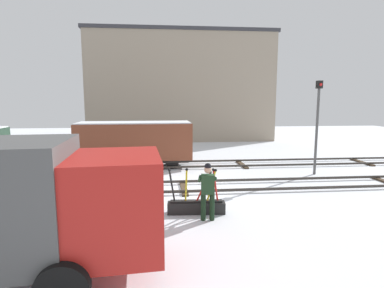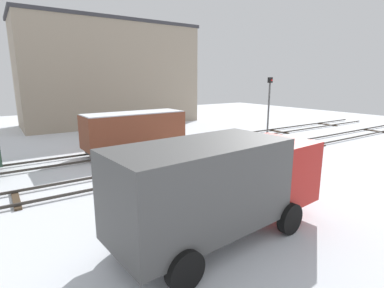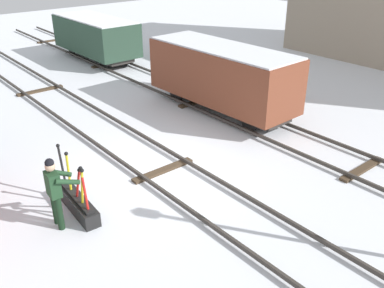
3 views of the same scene
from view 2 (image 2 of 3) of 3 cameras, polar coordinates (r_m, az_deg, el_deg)
name	(u,v)px [view 2 (image 2 of 3)]	position (r m, az deg, el deg)	size (l,w,h in m)	color
ground_plane	(210,163)	(15.61, 3.40, -3.76)	(60.00, 60.00, 0.00)	silver
track_main_line	(210,161)	(15.58, 3.40, -3.37)	(44.00, 1.94, 0.18)	#38332D
track_siding_near	(169,146)	(19.10, -4.48, -0.45)	(44.00, 1.94, 0.18)	#38332D
switch_lever_frame	(249,171)	(13.75, 10.90, -5.11)	(1.82, 0.47, 1.45)	black
rail_worker	(263,158)	(13.37, 13.54, -2.55)	(0.56, 0.65, 1.72)	black
delivery_truck	(222,182)	(8.16, 5.80, -7.30)	(6.60, 2.86, 2.77)	#B21E19
signal_post	(269,104)	(20.90, 14.56, 7.45)	(0.24, 0.32, 4.45)	#4C4C4C
apartment_building	(111,74)	(30.82, -15.36, 12.87)	(16.60, 6.46, 9.65)	gray
freight_car_back_track	(135,130)	(17.86, -10.98, 2.68)	(5.96, 2.17, 2.43)	#2D2B28
perched_bird_roof_left	(132,18)	(29.28, -11.49, 22.72)	(0.26, 0.26, 0.13)	#333338
perched_bird_roof_right	(45,13)	(29.43, -26.48, 21.68)	(0.27, 0.14, 0.13)	#333338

